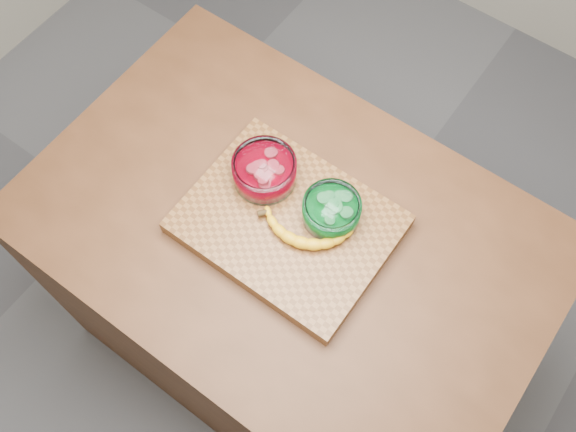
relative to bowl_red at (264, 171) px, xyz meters
The scene contains 6 objects.
ground 0.98m from the bowl_red, 27.78° to the right, with size 3.50×3.50×0.00m, color slate.
counter 0.54m from the bowl_red, 27.78° to the right, with size 1.20×0.80×0.90m, color #522E18.
cutting_board 0.13m from the bowl_red, 27.78° to the right, with size 0.45×0.35×0.04m, color brown.
bowl_red is the anchor object (origin of this frame).
bowl_green 0.18m from the bowl_red, ahead, with size 0.13×0.13×0.06m.
banana 0.16m from the bowl_red, 19.69° to the right, with size 0.22×0.13×0.03m, color #EBAB14, non-canonical shape.
Camera 1 is at (0.36, -0.50, 2.21)m, focal length 40.00 mm.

